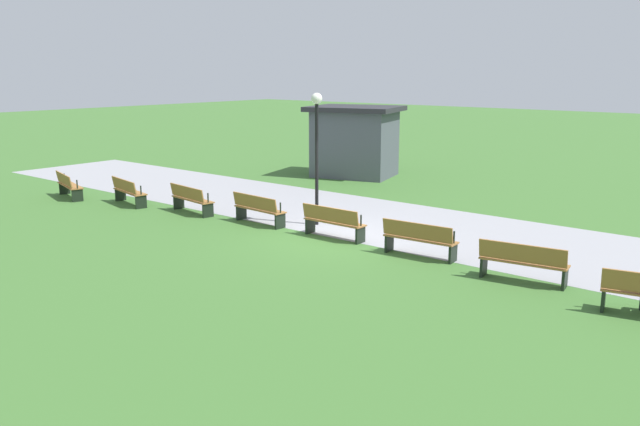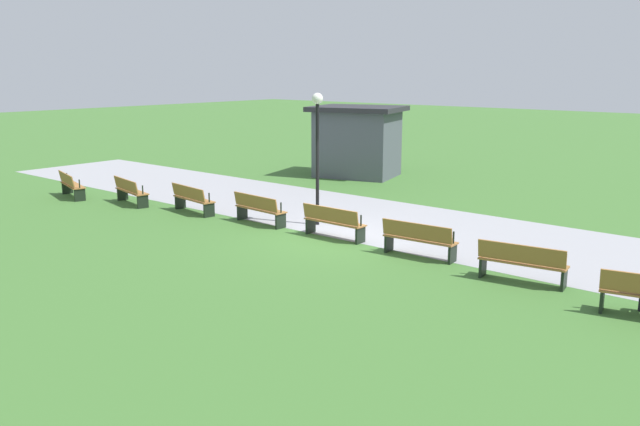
% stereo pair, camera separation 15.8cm
% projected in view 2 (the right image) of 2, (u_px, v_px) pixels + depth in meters
% --- Properties ---
extents(ground_plane, '(120.00, 120.00, 0.00)m').
position_uv_depth(ground_plane, '(335.00, 238.00, 17.57)').
color(ground_plane, '#3D6B2D').
extents(path_paving, '(36.46, 5.28, 0.01)m').
position_uv_depth(path_paving, '(389.00, 221.00, 19.53)').
color(path_paving, '#939399').
rests_on(path_paving, ground).
extents(bench_0, '(1.90, 0.95, 0.89)m').
position_uv_depth(bench_0, '(71.00, 184.00, 23.03)').
color(bench_0, '#996633').
rests_on(bench_0, ground).
extents(bench_1, '(1.89, 0.84, 0.89)m').
position_uv_depth(bench_1, '(130.00, 191.00, 21.86)').
color(bench_1, '#996633').
rests_on(bench_1, ground).
extents(bench_2, '(1.88, 0.72, 0.89)m').
position_uv_depth(bench_2, '(192.00, 198.00, 20.53)').
color(bench_2, '#996633').
rests_on(bench_2, ground).
extents(bench_3, '(1.86, 0.60, 0.89)m').
position_uv_depth(bench_3, '(259.00, 208.00, 19.05)').
color(bench_3, '#996633').
rests_on(bench_3, ground).
extents(bench_4, '(1.84, 0.47, 0.89)m').
position_uv_depth(bench_4, '(333.00, 221.00, 17.42)').
color(bench_4, '#996633').
rests_on(bench_4, ground).
extents(bench_5, '(1.86, 0.60, 0.89)m').
position_uv_depth(bench_5, '(419.00, 239.00, 15.65)').
color(bench_5, '#996633').
rests_on(bench_5, ground).
extents(bench_6, '(1.88, 0.72, 0.89)m').
position_uv_depth(bench_6, '(522.00, 262.00, 13.74)').
color(bench_6, '#996633').
rests_on(bench_6, ground).
extents(lamp_post, '(0.32, 0.32, 3.82)m').
position_uv_depth(lamp_post, '(317.00, 133.00, 18.51)').
color(lamp_post, black).
rests_on(lamp_post, ground).
extents(kiosk, '(4.31, 3.81, 2.96)m').
position_uv_depth(kiosk, '(357.00, 141.00, 27.51)').
color(kiosk, '#4C515B').
rests_on(kiosk, ground).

